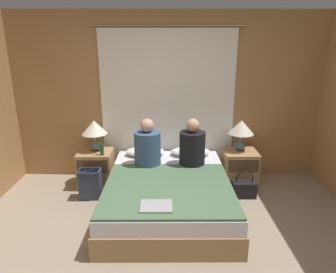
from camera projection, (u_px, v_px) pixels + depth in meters
name	position (u px, v px, depth m)	size (l,w,h in m)	color
ground_plane	(169.00, 259.00, 2.96)	(16.00, 16.00, 0.00)	gray
wall_back	(168.00, 98.00, 4.55)	(4.75, 0.06, 2.50)	#A37547
curtain_panel	(168.00, 106.00, 4.52)	(2.20, 0.03, 2.28)	white
bed	(168.00, 194.00, 3.80)	(1.54, 1.99, 0.43)	#99754C
nightstand_left	(96.00, 168.00, 4.45)	(0.49, 0.45, 0.53)	#A87F51
nightstand_right	(239.00, 168.00, 4.46)	(0.49, 0.45, 0.53)	#A87F51
lamp_left	(94.00, 130.00, 4.34)	(0.37, 0.37, 0.45)	slate
lamp_right	(241.00, 130.00, 4.36)	(0.37, 0.37, 0.45)	slate
pillow_left	(145.00, 152.00, 4.47)	(0.58, 0.33, 0.12)	white
pillow_right	(190.00, 152.00, 4.47)	(0.58, 0.33, 0.12)	white
blanket_on_bed	(168.00, 188.00, 3.45)	(1.48, 1.34, 0.03)	#4C6B4C
person_left_in_bed	(147.00, 147.00, 4.05)	(0.36, 0.36, 0.66)	#38517A
person_right_in_bed	(192.00, 147.00, 4.05)	(0.35, 0.35, 0.66)	black
beer_bottle_on_left_stand	(102.00, 149.00, 4.22)	(0.06, 0.06, 0.22)	#2D4C28
laptop_on_bed	(156.00, 206.00, 3.02)	(0.32, 0.25, 0.02)	#9EA0A5
backpack_on_floor	(90.00, 182.00, 4.07)	(0.29, 0.21, 0.42)	#333D56
handbag_on_floor	(244.00, 189.00, 4.13)	(0.32, 0.17, 0.38)	black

